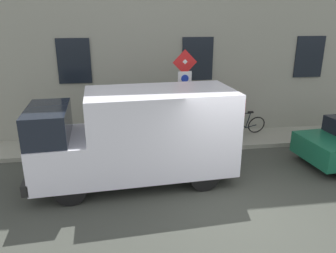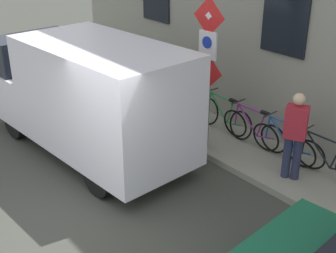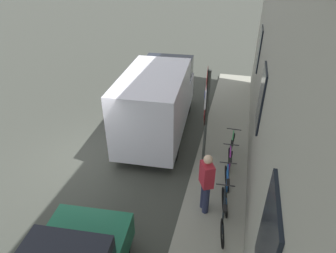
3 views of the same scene
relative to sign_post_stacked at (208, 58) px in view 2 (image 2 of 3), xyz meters
The scene contains 9 objects.
ground_plane 4.19m from the sign_post_stacked, 168.33° to the right, with size 80.00×80.00×0.00m, color #393B35.
sidewalk_slab 2.26m from the sign_post_stacked, 50.13° to the right, with size 1.63×17.42×0.14m, color gray.
sign_post_stacked is the anchor object (origin of this frame).
delivery_van 2.60m from the sign_post_stacked, 139.95° to the left, with size 2.35×5.45×2.50m.
bicycle_black 3.02m from the sign_post_stacked, 69.94° to the right, with size 0.46×1.72×0.89m.
bicycle_blue 2.37m from the sign_post_stacked, 59.71° to the right, with size 0.46×1.72×0.89m.
bicycle_purple 1.93m from the sign_post_stacked, 34.45° to the right, with size 0.46×1.71×0.89m.
bicycle_green 1.86m from the sign_post_stacked, 18.76° to the left, with size 0.46×1.71×0.89m.
pedestrian 2.28m from the sign_post_stacked, 79.34° to the right, with size 0.41×0.47×1.72m.
Camera 2 is at (-2.69, -5.71, 4.72)m, focal length 49.17 mm.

